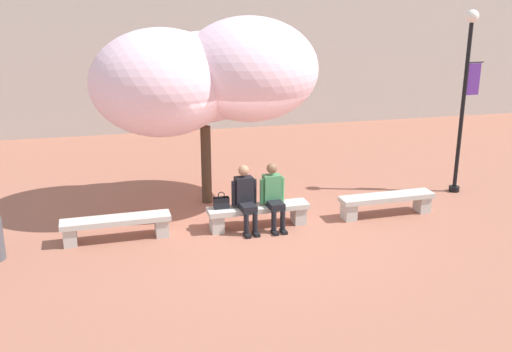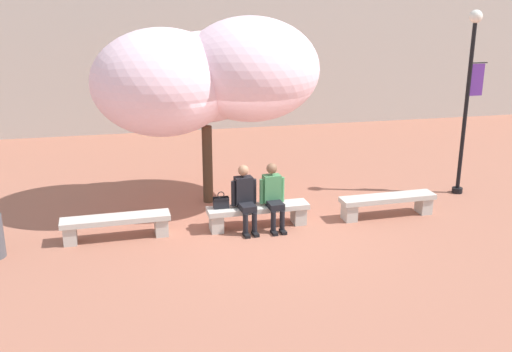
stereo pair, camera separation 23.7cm
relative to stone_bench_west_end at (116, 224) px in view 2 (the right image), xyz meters
name	(u,v)px [view 2 (the right image)]	position (x,y,z in m)	size (l,w,h in m)	color
ground_plane	(258,227)	(2.74, 0.00, -0.31)	(100.00, 100.00, 0.00)	#9E604C
stone_bench_west_end	(116,224)	(0.00, 0.00, 0.00)	(2.04, 0.50, 0.45)	#BCB7AD
stone_bench_near_west	(258,212)	(2.74, 0.00, 0.00)	(2.04, 0.50, 0.45)	#BCB7AD
stone_bench_center	(388,202)	(5.48, 0.00, 0.00)	(2.04, 0.50, 0.45)	#BCB7AD
person_seated_left	(245,196)	(2.47, -0.05, 0.39)	(0.51, 0.71, 1.29)	black
person_seated_right	(273,194)	(3.03, -0.05, 0.39)	(0.51, 0.70, 1.29)	black
handbag	(221,202)	(2.01, 0.03, 0.27)	(0.30, 0.15, 0.34)	black
cherry_tree_main	(206,76)	(1.97, 1.48, 2.50)	(4.67, 2.97, 4.00)	#473323
lamp_post_with_banner	(469,87)	(7.70, 1.04, 2.15)	(0.54, 0.28, 4.09)	black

